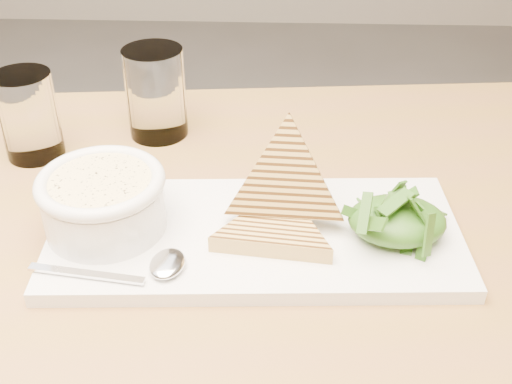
{
  "coord_description": "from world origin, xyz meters",
  "views": [
    {
      "loc": [
        0.17,
        -0.38,
        1.2
      ],
      "look_at": [
        0.15,
        0.17,
        0.83
      ],
      "focal_mm": 45.0,
      "sensor_mm": 36.0,
      "label": 1
    }
  ],
  "objects_px": {
    "platter": "(255,236)",
    "glass_near": "(29,116)",
    "soup_bowl": "(104,207)",
    "table_top": "(103,300)",
    "glass_far": "(156,93)"
  },
  "relations": [
    {
      "from": "platter",
      "to": "glass_near",
      "type": "xyz_separation_m",
      "value": [
        -0.29,
        0.17,
        0.05
      ]
    },
    {
      "from": "table_top",
      "to": "glass_far",
      "type": "xyz_separation_m",
      "value": [
        0.01,
        0.3,
        0.08
      ]
    },
    {
      "from": "soup_bowl",
      "to": "table_top",
      "type": "bearing_deg",
      "value": -83.97
    },
    {
      "from": "table_top",
      "to": "platter",
      "type": "height_order",
      "value": "platter"
    },
    {
      "from": "platter",
      "to": "glass_far",
      "type": "relative_size",
      "value": 3.58
    },
    {
      "from": "platter",
      "to": "glass_far",
      "type": "xyz_separation_m",
      "value": [
        -0.14,
        0.23,
        0.05
      ]
    },
    {
      "from": "table_top",
      "to": "platter",
      "type": "distance_m",
      "value": 0.17
    },
    {
      "from": "soup_bowl",
      "to": "glass_far",
      "type": "relative_size",
      "value": 1.04
    },
    {
      "from": "platter",
      "to": "soup_bowl",
      "type": "distance_m",
      "value": 0.16
    },
    {
      "from": "platter",
      "to": "soup_bowl",
      "type": "relative_size",
      "value": 3.43
    },
    {
      "from": "glass_near",
      "to": "platter",
      "type": "bearing_deg",
      "value": -30.32
    },
    {
      "from": "glass_near",
      "to": "soup_bowl",
      "type": "bearing_deg",
      "value": -51.86
    },
    {
      "from": "glass_far",
      "to": "table_top",
      "type": "bearing_deg",
      "value": -91.5
    },
    {
      "from": "table_top",
      "to": "glass_far",
      "type": "height_order",
      "value": "glass_far"
    },
    {
      "from": "soup_bowl",
      "to": "platter",
      "type": "bearing_deg",
      "value": 0.39
    }
  ]
}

